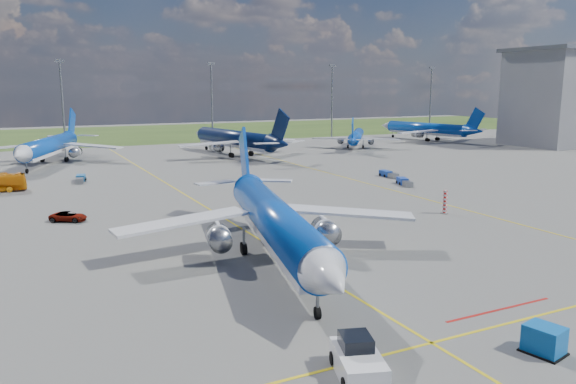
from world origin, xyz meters
name	(u,v)px	position (x,y,z in m)	size (l,w,h in m)	color
ground	(290,258)	(0.00, 0.00, 0.00)	(400.00, 400.00, 0.00)	#565653
grass_strip	(87,135)	(0.00, 150.00, 0.00)	(400.00, 80.00, 0.01)	#2D4719
taxiway_lines	(201,203)	(0.17, 27.70, 0.01)	(60.25, 160.00, 0.02)	gold
floodlight_masts	(141,99)	(10.00, 110.00, 12.56)	(202.20, 0.50, 22.70)	slate
warning_post	(445,202)	(26.00, 8.00, 1.50)	(0.50, 0.50, 3.00)	red
bg_jet_nnw	(51,164)	(-15.59, 81.12, 0.00)	(30.85, 40.49, 10.60)	#0C43AB
bg_jet_n	(235,155)	(24.18, 77.16, 0.00)	(32.44, 42.57, 11.15)	#07153A
bg_jet_ne	(356,147)	(59.21, 79.19, 0.00)	(24.36, 31.98, 8.37)	#0C43AB
bg_jet_ene	(425,140)	(88.93, 86.78, 0.00)	(29.15, 38.25, 10.02)	#0C43AB
main_airliner	(276,260)	(-1.55, -0.13, 0.00)	(31.48, 41.32, 10.82)	#0C43AB
pushback_tug	(358,360)	(-6.38, -21.24, 0.86)	(3.63, 6.37, 2.13)	silver
uld_container	(544,340)	(5.18, -24.05, 0.86)	(1.72, 2.15, 1.72)	#0C59AE
service_car_b	(68,217)	(-17.28, 24.75, 0.60)	(1.98, 4.29, 1.19)	#999999
service_car_c	(262,198)	(7.85, 24.33, 0.67)	(1.87, 4.61, 1.34)	#999999
baggage_tug_w	(404,182)	(34.57, 27.17, 0.50)	(2.70, 4.89, 1.06)	#1A3B9E
baggage_tug_c	(80,179)	(-12.66, 54.06, 0.51)	(2.22, 4.99, 1.08)	#185690
baggage_tug_e	(388,174)	(37.21, 35.09, 0.49)	(1.50, 4.72, 1.04)	#1A40A0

